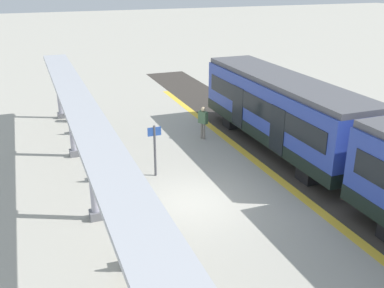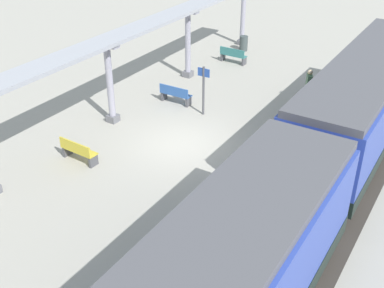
{
  "view_description": "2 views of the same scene",
  "coord_description": "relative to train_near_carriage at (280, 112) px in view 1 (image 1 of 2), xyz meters",
  "views": [
    {
      "loc": [
        5.28,
        13.55,
        7.96
      ],
      "look_at": [
        -0.71,
        -2.21,
        1.39
      ],
      "focal_mm": 41.42,
      "sensor_mm": 36.0,
      "label": 1
    },
    {
      "loc": [
        -8.88,
        13.72,
        9.42
      ],
      "look_at": [
        -1.6,
        1.99,
        1.48
      ],
      "focal_mm": 45.13,
      "sensor_mm": 36.0,
      "label": 2
    }
  ],
  "objects": [
    {
      "name": "canopy_pillar_nearest",
      "position": [
        9.33,
        -8.61,
        -0.08
      ],
      "size": [
        1.1,
        0.44,
        3.43
      ],
      "color": "slate",
      "rests_on": "ground"
    },
    {
      "name": "bench_mid_platform",
      "position": [
        8.3,
        -5.47,
        -1.38
      ],
      "size": [
        1.51,
        0.49,
        0.86
      ],
      "color": "#327573",
      "rests_on": "ground"
    },
    {
      "name": "ground_plane",
      "position": [
        5.69,
        3.59,
        -1.83
      ],
      "size": [
        176.0,
        176.0,
        0.0
      ],
      "primitive_type": "plane",
      "color": "#A9A598"
    },
    {
      "name": "trackbed",
      "position": [
        -0.01,
        3.59,
        -1.82
      ],
      "size": [
        3.2,
        43.87,
        0.01
      ],
      "primitive_type": "cube",
      "color": "#38332D",
      "rests_on": "ground"
    },
    {
      "name": "train_near_carriage",
      "position": [
        0.0,
        0.0,
        0.0
      ],
      "size": [
        2.65,
        11.28,
        3.48
      ],
      "color": "#2C43A4",
      "rests_on": "ground"
    },
    {
      "name": "canopy_beam",
      "position": [
        9.33,
        3.6,
        1.69
      ],
      "size": [
        1.2,
        25.23,
        0.16
      ],
      "primitive_type": "cube",
      "color": "#A8AAB2",
      "rests_on": "canopy_pillar_nearest"
    },
    {
      "name": "canopy_pillar_third",
      "position": [
        9.33,
        3.52,
        -0.08
      ],
      "size": [
        1.1,
        0.44,
        3.43
      ],
      "color": "slate",
      "rests_on": "ground"
    },
    {
      "name": "platform_info_sign",
      "position": [
        6.42,
        0.89,
        -0.5
      ],
      "size": [
        0.56,
        0.1,
        2.2
      ],
      "color": "#4C4C51",
      "rests_on": "ground"
    },
    {
      "name": "tactile_edge_strip",
      "position": [
        1.79,
        3.59,
        -1.82
      ],
      "size": [
        0.4,
        31.87,
        0.01
      ],
      "primitive_type": "cube",
      "color": "gold",
      "rests_on": "ground"
    },
    {
      "name": "bench_near_end",
      "position": [
        8.31,
        6.67,
        -1.38
      ],
      "size": [
        1.52,
        0.5,
        0.86
      ],
      "color": "gold",
      "rests_on": "ground"
    },
    {
      "name": "bench_far_end",
      "position": [
        8.09,
        0.59,
        -1.38
      ],
      "size": [
        1.5,
        0.46,
        0.86
      ],
      "color": "#2E59A1",
      "rests_on": "ground"
    },
    {
      "name": "passenger_waiting_near_edge",
      "position": [
        2.93,
        -2.46,
        -0.77
      ],
      "size": [
        0.41,
        0.53,
        1.68
      ],
      "color": "gray",
      "rests_on": "ground"
    },
    {
      "name": "canopy_pillar_second",
      "position": [
        9.33,
        -2.47,
        -0.08
      ],
      "size": [
        1.1,
        0.44,
        3.43
      ],
      "color": "slate",
      "rests_on": "ground"
    },
    {
      "name": "trash_bin",
      "position": [
        8.73,
        -7.66,
        -1.39
      ],
      "size": [
        0.48,
        0.48,
        0.87
      ],
      "primitive_type": "cylinder",
      "color": "#3E4848",
      "rests_on": "ground"
    }
  ]
}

